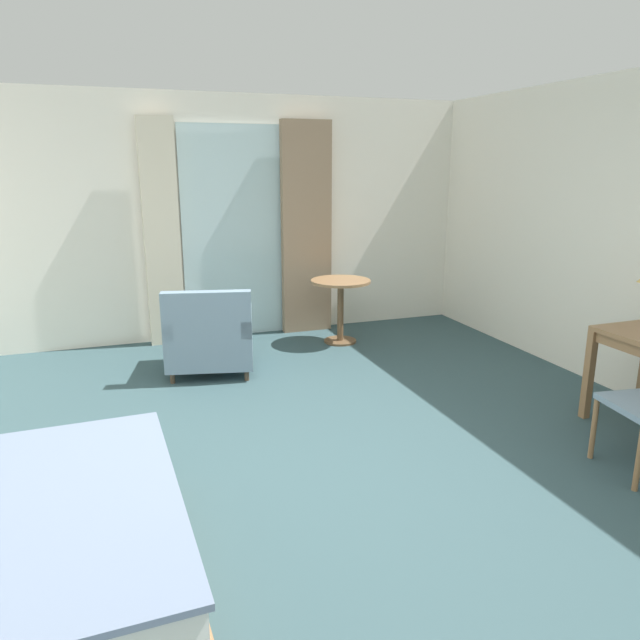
% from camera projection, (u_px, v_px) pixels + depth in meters
% --- Properties ---
extents(ground, '(6.73, 7.48, 0.10)m').
position_uv_depth(ground, '(305.00, 482.00, 3.85)').
color(ground, '#334C51').
extents(wall_back, '(6.33, 0.12, 2.70)m').
position_uv_depth(wall_back, '(208.00, 219.00, 6.67)').
color(wall_back, white).
rests_on(wall_back, ground).
extents(balcony_glass_door, '(1.19, 0.02, 2.37)m').
position_uv_depth(balcony_glass_door, '(235.00, 233.00, 6.73)').
color(balcony_glass_door, silver).
rests_on(balcony_glass_door, ground).
extents(curtain_panel_left, '(0.38, 0.10, 2.43)m').
position_uv_depth(curtain_panel_left, '(162.00, 235.00, 6.37)').
color(curtain_panel_left, beige).
rests_on(curtain_panel_left, ground).
extents(curtain_panel_right, '(0.59, 0.10, 2.43)m').
position_uv_depth(curtain_panel_right, '(306.00, 229.00, 6.90)').
color(curtain_panel_right, '#897056').
rests_on(curtain_panel_right, ground).
extents(armchair_by_window, '(0.95, 0.94, 0.85)m').
position_uv_depth(armchair_by_window, '(210.00, 338.00, 5.67)').
color(armchair_by_window, gray).
rests_on(armchair_by_window, ground).
extents(round_cafe_table, '(0.66, 0.66, 0.71)m').
position_uv_depth(round_cafe_table, '(341.00, 296.00, 6.59)').
color(round_cafe_table, olive).
rests_on(round_cafe_table, ground).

